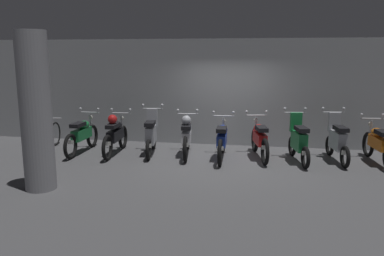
{
  "coord_description": "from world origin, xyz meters",
  "views": [
    {
      "loc": [
        0.85,
        -9.33,
        2.59
      ],
      "look_at": [
        -0.78,
        0.22,
        0.75
      ],
      "focal_mm": 36.12,
      "sensor_mm": 36.0,
      "label": 1
    }
  ],
  "objects_px": {
    "motorbike_slot_2": "(151,135)",
    "motorbike_slot_7": "(337,140)",
    "motorbike_slot_0": "(82,134)",
    "motorbike_slot_6": "(298,141)",
    "bicycle": "(48,137)",
    "motorbike_slot_5": "(260,139)",
    "motorbike_slot_3": "(187,135)",
    "motorbike_slot_8": "(378,144)",
    "motorbike_slot_4": "(222,140)",
    "support_pillar": "(36,112)",
    "motorbike_slot_1": "(115,134)"
  },
  "relations": [
    {
      "from": "motorbike_slot_2",
      "to": "motorbike_slot_7",
      "type": "distance_m",
      "value": 4.69
    },
    {
      "from": "motorbike_slot_2",
      "to": "motorbike_slot_7",
      "type": "height_order",
      "value": "same"
    },
    {
      "from": "motorbike_slot_5",
      "to": "motorbike_slot_0",
      "type": "bearing_deg",
      "value": -176.96
    },
    {
      "from": "motorbike_slot_8",
      "to": "bicycle",
      "type": "relative_size",
      "value": 1.13
    },
    {
      "from": "motorbike_slot_7",
      "to": "motorbike_slot_5",
      "type": "bearing_deg",
      "value": 179.94
    },
    {
      "from": "motorbike_slot_0",
      "to": "bicycle",
      "type": "xyz_separation_m",
      "value": [
        -1.07,
        0.13,
        -0.13
      ]
    },
    {
      "from": "motorbike_slot_0",
      "to": "motorbike_slot_6",
      "type": "distance_m",
      "value": 5.62
    },
    {
      "from": "motorbike_slot_2",
      "to": "motorbike_slot_0",
      "type": "bearing_deg",
      "value": -175.65
    },
    {
      "from": "motorbike_slot_2",
      "to": "motorbike_slot_6",
      "type": "relative_size",
      "value": 1.0
    },
    {
      "from": "motorbike_slot_5",
      "to": "motorbike_slot_8",
      "type": "relative_size",
      "value": 0.99
    },
    {
      "from": "motorbike_slot_1",
      "to": "motorbike_slot_6",
      "type": "xyz_separation_m",
      "value": [
        4.68,
        0.03,
        -0.0
      ]
    },
    {
      "from": "motorbike_slot_3",
      "to": "motorbike_slot_1",
      "type": "bearing_deg",
      "value": -174.54
    },
    {
      "from": "motorbike_slot_8",
      "to": "motorbike_slot_1",
      "type": "bearing_deg",
      "value": -178.3
    },
    {
      "from": "motorbike_slot_4",
      "to": "motorbike_slot_2",
      "type": "bearing_deg",
      "value": 175.43
    },
    {
      "from": "motorbike_slot_0",
      "to": "support_pillar",
      "type": "xyz_separation_m",
      "value": [
        0.47,
        -2.83,
        1.03
      ]
    },
    {
      "from": "motorbike_slot_3",
      "to": "support_pillar",
      "type": "bearing_deg",
      "value": -127.89
    },
    {
      "from": "motorbike_slot_7",
      "to": "support_pillar",
      "type": "xyz_separation_m",
      "value": [
        -6.1,
        -3.08,
        0.99
      ]
    },
    {
      "from": "motorbike_slot_2",
      "to": "bicycle",
      "type": "bearing_deg",
      "value": -179.82
    },
    {
      "from": "motorbike_slot_0",
      "to": "motorbike_slot_6",
      "type": "height_order",
      "value": "motorbike_slot_6"
    },
    {
      "from": "motorbike_slot_0",
      "to": "motorbike_slot_2",
      "type": "distance_m",
      "value": 1.88
    },
    {
      "from": "motorbike_slot_4",
      "to": "motorbike_slot_7",
      "type": "distance_m",
      "value": 2.82
    },
    {
      "from": "motorbike_slot_7",
      "to": "bicycle",
      "type": "height_order",
      "value": "motorbike_slot_7"
    },
    {
      "from": "motorbike_slot_4",
      "to": "support_pillar",
      "type": "xyz_separation_m",
      "value": [
        -3.29,
        -2.83,
        1.03
      ]
    },
    {
      "from": "motorbike_slot_1",
      "to": "motorbike_slot_3",
      "type": "distance_m",
      "value": 1.88
    },
    {
      "from": "motorbike_slot_0",
      "to": "support_pillar",
      "type": "bearing_deg",
      "value": -80.67
    },
    {
      "from": "motorbike_slot_6",
      "to": "bicycle",
      "type": "distance_m",
      "value": 6.69
    },
    {
      "from": "motorbike_slot_8",
      "to": "bicycle",
      "type": "bearing_deg",
      "value": -179.57
    },
    {
      "from": "motorbike_slot_2",
      "to": "motorbike_slot_4",
      "type": "xyz_separation_m",
      "value": [
        1.88,
        -0.15,
        -0.04
      ]
    },
    {
      "from": "motorbike_slot_3",
      "to": "motorbike_slot_7",
      "type": "bearing_deg",
      "value": 1.0
    },
    {
      "from": "motorbike_slot_3",
      "to": "support_pillar",
      "type": "distance_m",
      "value": 3.95
    },
    {
      "from": "motorbike_slot_1",
      "to": "support_pillar",
      "type": "height_order",
      "value": "support_pillar"
    },
    {
      "from": "motorbike_slot_7",
      "to": "motorbike_slot_0",
      "type": "bearing_deg",
      "value": -177.84
    },
    {
      "from": "motorbike_slot_0",
      "to": "motorbike_slot_7",
      "type": "bearing_deg",
      "value": 2.16
    },
    {
      "from": "motorbike_slot_4",
      "to": "motorbike_slot_5",
      "type": "bearing_deg",
      "value": 15.39
    },
    {
      "from": "motorbike_slot_2",
      "to": "bicycle",
      "type": "relative_size",
      "value": 0.97
    },
    {
      "from": "motorbike_slot_1",
      "to": "bicycle",
      "type": "xyz_separation_m",
      "value": [
        -2.01,
        0.13,
        -0.17
      ]
    },
    {
      "from": "motorbike_slot_0",
      "to": "bicycle",
      "type": "bearing_deg",
      "value": 172.92
    },
    {
      "from": "bicycle",
      "to": "motorbike_slot_2",
      "type": "bearing_deg",
      "value": 0.18
    },
    {
      "from": "motorbike_slot_2",
      "to": "motorbike_slot_4",
      "type": "height_order",
      "value": "motorbike_slot_2"
    },
    {
      "from": "motorbike_slot_3",
      "to": "motorbike_slot_8",
      "type": "bearing_deg",
      "value": 0.2
    },
    {
      "from": "motorbike_slot_1",
      "to": "motorbike_slot_3",
      "type": "xyz_separation_m",
      "value": [
        1.88,
        0.18,
        0.0
      ]
    },
    {
      "from": "motorbike_slot_7",
      "to": "motorbike_slot_2",
      "type": "bearing_deg",
      "value": -178.72
    },
    {
      "from": "motorbike_slot_7",
      "to": "bicycle",
      "type": "xyz_separation_m",
      "value": [
        -7.63,
        -0.11,
        -0.17
      ]
    },
    {
      "from": "motorbike_slot_3",
      "to": "motorbike_slot_7",
      "type": "height_order",
      "value": "motorbike_slot_7"
    },
    {
      "from": "motorbike_slot_1",
      "to": "motorbike_slot_8",
      "type": "xyz_separation_m",
      "value": [
        6.57,
        0.2,
        -0.04
      ]
    },
    {
      "from": "motorbike_slot_2",
      "to": "motorbike_slot_5",
      "type": "bearing_deg",
      "value": 2.17
    },
    {
      "from": "motorbike_slot_0",
      "to": "motorbike_slot_2",
      "type": "xyz_separation_m",
      "value": [
        1.87,
        0.14,
        0.04
      ]
    },
    {
      "from": "motorbike_slot_3",
      "to": "motorbike_slot_7",
      "type": "xyz_separation_m",
      "value": [
        3.75,
        0.07,
        -0.0
      ]
    },
    {
      "from": "motorbike_slot_4",
      "to": "motorbike_slot_5",
      "type": "relative_size",
      "value": 1.01
    },
    {
      "from": "motorbike_slot_6",
      "to": "motorbike_slot_2",
      "type": "bearing_deg",
      "value": 178.32
    }
  ]
}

